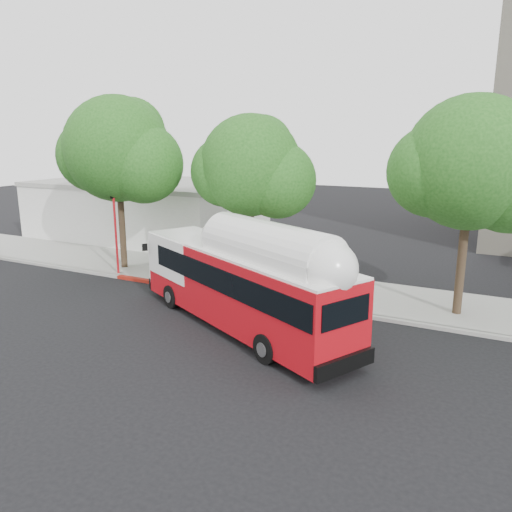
{
  "coord_description": "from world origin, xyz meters",
  "views": [
    {
      "loc": [
        10.39,
        -16.08,
        7.48
      ],
      "look_at": [
        0.8,
        3.0,
        2.37
      ],
      "focal_mm": 35.0,
      "sensor_mm": 36.0,
      "label": 1
    }
  ],
  "objects": [
    {
      "name": "curb_strip",
      "position": [
        0.0,
        3.9,
        0.07
      ],
      "size": [
        60.0,
        0.3,
        0.15
      ],
      "primitive_type": "cube",
      "color": "gray",
      "rests_on": "ground"
    },
    {
      "name": "street_tree_mid",
      "position": [
        -0.59,
        6.06,
        5.91
      ],
      "size": [
        5.75,
        5.0,
        8.62
      ],
      "color": "#2D2116",
      "rests_on": "ground"
    },
    {
      "name": "ground",
      "position": [
        0.0,
        0.0,
        0.0
      ],
      "size": [
        120.0,
        120.0,
        0.0
      ],
      "primitive_type": "plane",
      "color": "black",
      "rests_on": "ground"
    },
    {
      "name": "red_curb_segment",
      "position": [
        -3.0,
        3.9,
        0.08
      ],
      "size": [
        10.0,
        0.32,
        0.16
      ],
      "primitive_type": "cube",
      "color": "maroon",
      "rests_on": "ground"
    },
    {
      "name": "transit_bus",
      "position": [
        1.38,
        0.5,
        1.71
      ],
      "size": [
        11.98,
        7.55,
        3.66
      ],
      "rotation": [
        0.0,
        0.0,
        -0.48
      ],
      "color": "#B20C14",
      "rests_on": "ground"
    },
    {
      "name": "signal_pole",
      "position": [
        -8.37,
        4.27,
        2.33
      ],
      "size": [
        0.13,
        0.43,
        4.55
      ],
      "color": "red",
      "rests_on": "ground"
    },
    {
      "name": "street_tree_left",
      "position": [
        -8.53,
        5.56,
        6.6
      ],
      "size": [
        6.67,
        5.8,
        9.74
      ],
      "color": "#2D2116",
      "rests_on": "ground"
    },
    {
      "name": "sidewalk",
      "position": [
        0.0,
        6.5,
        0.07
      ],
      "size": [
        60.0,
        5.0,
        0.15
      ],
      "primitive_type": "cube",
      "color": "gray",
      "rests_on": "ground"
    },
    {
      "name": "street_tree_right",
      "position": [
        9.44,
        5.86,
        6.26
      ],
      "size": [
        6.21,
        5.4,
        9.18
      ],
      "color": "#2D2116",
      "rests_on": "ground"
    },
    {
      "name": "low_commercial_bldg",
      "position": [
        -14.0,
        14.0,
        2.15
      ],
      "size": [
        16.2,
        10.2,
        4.25
      ],
      "color": "silver",
      "rests_on": "ground"
    }
  ]
}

